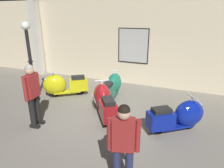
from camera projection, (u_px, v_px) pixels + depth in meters
name	position (u px, v px, depth m)	size (l,w,h in m)	color
ground_plane	(99.00, 119.00, 6.00)	(60.00, 60.00, 0.00)	slate
showroom_back_wall	(130.00, 43.00, 8.55)	(18.00, 0.63, 3.63)	beige
scooter_0	(62.00, 85.00, 7.48)	(1.60, 1.35, 1.01)	black
scooter_1	(112.00, 86.00, 7.41)	(0.60, 1.64, 0.98)	black
scooter_2	(104.00, 100.00, 6.10)	(1.39, 1.66, 1.04)	black
scooter_3	(180.00, 116.00, 5.25)	(1.53, 1.33, 0.97)	black
lamppost	(30.00, 60.00, 6.73)	(0.28, 0.28, 2.78)	black
visitor_0	(32.00, 92.00, 5.30)	(0.32, 0.60, 1.78)	black
visitor_1	(123.00, 142.00, 3.32)	(0.54, 0.34, 1.65)	black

